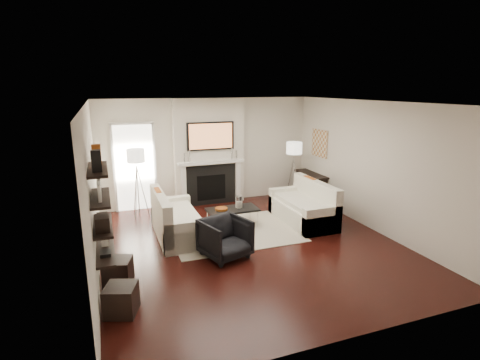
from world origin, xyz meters
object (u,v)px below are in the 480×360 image
object	(u,v)px
lamp_right_shade	(294,148)
armchair	(225,236)
coffee_table	(232,210)
loveseat_left_base	(178,226)
loveseat_right_base	(302,213)
ottoman_near	(118,271)
lamp_left_shade	(136,156)

from	to	relation	value
lamp_right_shade	armchair	bearing A→B (deg)	-137.13
coffee_table	armchair	bearing A→B (deg)	-114.14
loveseat_left_base	loveseat_right_base	size ratio (longest dim) A/B	1.00
loveseat_right_base	lamp_right_shade	size ratio (longest dim) A/B	4.50
lamp_right_shade	ottoman_near	size ratio (longest dim) A/B	1.00
coffee_table	ottoman_near	bearing A→B (deg)	-145.93
coffee_table	armchair	size ratio (longest dim) A/B	1.41
loveseat_left_base	coffee_table	size ratio (longest dim) A/B	1.64
lamp_right_shade	lamp_left_shade	bearing A→B (deg)	175.73
armchair	lamp_right_shade	distance (m)	3.80
armchair	lamp_left_shade	size ratio (longest dim) A/B	1.94
lamp_right_shade	loveseat_left_base	bearing A→B (deg)	-159.24
loveseat_right_base	ottoman_near	distance (m)	4.27
loveseat_left_base	coffee_table	distance (m)	1.22
loveseat_right_base	armchair	world-z (taller)	armchair
lamp_right_shade	ottoman_near	bearing A→B (deg)	-148.22
lamp_right_shade	coffee_table	bearing A→B (deg)	-151.06
ottoman_near	lamp_left_shade	bearing A→B (deg)	78.66
coffee_table	lamp_left_shade	world-z (taller)	lamp_left_shade
loveseat_right_base	lamp_right_shade	distance (m)	1.92
armchair	lamp_left_shade	xyz separation A→B (m)	(-1.23, 2.77, 1.06)
armchair	loveseat_right_base	bearing A→B (deg)	8.85
lamp_right_shade	ottoman_near	world-z (taller)	lamp_right_shade
loveseat_left_base	ottoman_near	xyz separation A→B (m)	(-1.24, -1.56, -0.01)
lamp_left_shade	ottoman_near	world-z (taller)	lamp_left_shade
loveseat_right_base	lamp_left_shade	world-z (taller)	lamp_left_shade
loveseat_left_base	coffee_table	xyz separation A→B (m)	(1.20, 0.09, 0.19)
loveseat_right_base	armchair	xyz separation A→B (m)	(-2.18, -1.10, 0.18)
loveseat_right_base	loveseat_left_base	bearing A→B (deg)	177.09
loveseat_left_base	lamp_right_shade	size ratio (longest dim) A/B	4.50
loveseat_right_base	ottoman_near	size ratio (longest dim) A/B	4.50
lamp_left_shade	lamp_right_shade	bearing A→B (deg)	-4.27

